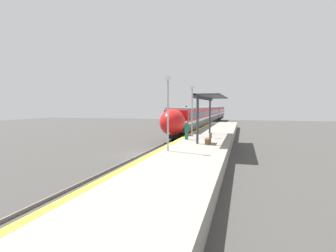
% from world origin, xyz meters
% --- Properties ---
extents(ground_plane, '(120.00, 120.00, 0.00)m').
position_xyz_m(ground_plane, '(0.00, 0.00, 0.00)').
color(ground_plane, '#423F3D').
extents(rail_left, '(0.08, 90.00, 0.15)m').
position_xyz_m(rail_left, '(-0.72, 0.00, 0.07)').
color(rail_left, slate).
rests_on(rail_left, ground_plane).
extents(rail_right, '(0.08, 90.00, 0.15)m').
position_xyz_m(rail_right, '(0.72, 0.00, 0.07)').
color(rail_right, slate).
rests_on(rail_right, ground_plane).
extents(train, '(2.92, 63.86, 3.99)m').
position_xyz_m(train, '(0.00, 37.31, 2.29)').
color(train, black).
rests_on(train, ground_plane).
extents(platform_right, '(4.92, 64.00, 1.02)m').
position_xyz_m(platform_right, '(4.02, 0.00, 0.51)').
color(platform_right, gray).
rests_on(platform_right, ground_plane).
extents(platform_bench, '(0.44, 1.66, 0.89)m').
position_xyz_m(platform_bench, '(4.80, 1.28, 1.49)').
color(platform_bench, brown).
rests_on(platform_bench, platform_right).
extents(person_waiting, '(0.36, 0.23, 1.76)m').
position_xyz_m(person_waiting, '(2.39, 3.55, 1.93)').
color(person_waiting, '#1E604C').
rests_on(person_waiting, platform_right).
extents(railway_signal, '(0.28, 0.28, 4.18)m').
position_xyz_m(railway_signal, '(-2.25, 25.25, 2.57)').
color(railway_signal, '#59595E').
rests_on(railway_signal, ground_plane).
extents(lamppost_near, '(0.36, 0.20, 5.20)m').
position_xyz_m(lamppost_near, '(2.44, -3.03, 4.00)').
color(lamppost_near, '#9E9EA3').
rests_on(lamppost_near, platform_right).
extents(lamppost_mid, '(0.36, 0.20, 5.20)m').
position_xyz_m(lamppost_mid, '(2.44, 5.96, 4.00)').
color(lamppost_mid, '#9E9EA3').
rests_on(lamppost_mid, platform_right).
extents(station_canopy, '(2.02, 11.49, 4.13)m').
position_xyz_m(station_canopy, '(4.42, 5.32, 4.87)').
color(station_canopy, '#333842').
rests_on(station_canopy, platform_right).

